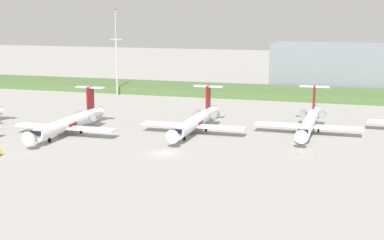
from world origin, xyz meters
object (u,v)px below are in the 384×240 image
at_px(regional_jet_fourth, 309,121).
at_px(antenna_mast, 116,60).
at_px(regional_jet_second, 69,123).
at_px(safety_cone_front_marker, 298,153).
at_px(safety_cone_mid_marker, 316,154).
at_px(regional_jet_third, 195,121).

xyz_separation_m(regional_jet_fourth, antenna_mast, (-62.76, 38.80, 8.50)).
height_order(regional_jet_second, safety_cone_front_marker, regional_jet_second).
relative_size(safety_cone_front_marker, safety_cone_mid_marker, 1.00).
bearing_deg(regional_jet_third, regional_jet_fourth, 15.86).
bearing_deg(safety_cone_mid_marker, regional_jet_third, 154.67).
relative_size(regional_jet_second, antenna_mast, 1.16).
bearing_deg(safety_cone_mid_marker, regional_jet_fourth, 99.16).
distance_m(regional_jet_second, safety_cone_mid_marker, 52.55).
relative_size(antenna_mast, safety_cone_mid_marker, 48.60).
bearing_deg(regional_jet_third, safety_cone_mid_marker, -25.33).
bearing_deg(antenna_mast, safety_cone_front_marker, -43.17).
bearing_deg(safety_cone_mid_marker, safety_cone_front_marker, -170.77).
xyz_separation_m(regional_jet_second, safety_cone_mid_marker, (52.40, -3.15, -2.26)).
xyz_separation_m(regional_jet_second, antenna_mast, (-13.49, 55.11, 8.50)).
distance_m(regional_jet_third, regional_jet_fourth, 24.67).
bearing_deg(regional_jet_fourth, safety_cone_mid_marker, -80.84).
bearing_deg(regional_jet_fourth, antenna_mast, 148.27).
distance_m(regional_jet_second, antenna_mast, 57.37).
xyz_separation_m(regional_jet_third, safety_cone_front_marker, (23.64, -13.25, -2.26)).
distance_m(regional_jet_fourth, safety_cone_mid_marker, 19.85).
relative_size(regional_jet_third, safety_cone_front_marker, 56.36).
xyz_separation_m(antenna_mast, safety_cone_mid_marker, (65.89, -58.26, -10.76)).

